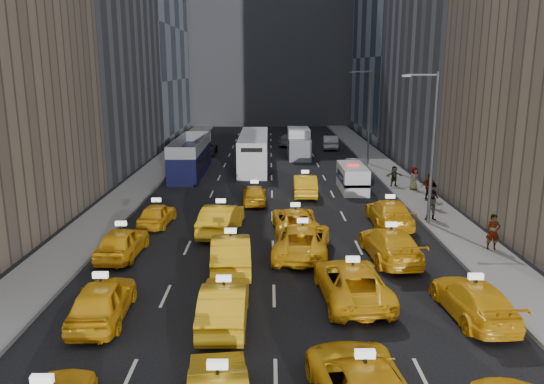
{
  "coord_description": "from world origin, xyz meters",
  "views": [
    {
      "loc": [
        -0.18,
        -18.37,
        9.23
      ],
      "look_at": [
        -0.03,
        12.23,
        2.0
      ],
      "focal_mm": 35.0,
      "sensor_mm": 36.0,
      "label": 1
    }
  ],
  "objects": [
    {
      "name": "taxi_11",
      "position": [
        5.75,
        6.27,
        0.78
      ],
      "size": [
        2.53,
        5.52,
        1.57
      ],
      "primitive_type": "imported",
      "rotation": [
        0.0,
        0.0,
        3.21
      ],
      "color": "yellow",
      "rests_on": "ground"
    },
    {
      "name": "taxi_15",
      "position": [
        6.96,
        11.95,
        0.78
      ],
      "size": [
        2.28,
        5.44,
        1.57
      ],
      "primitive_type": "imported",
      "rotation": [
        0.0,
        0.0,
        3.13
      ],
      "color": "yellow",
      "rests_on": "ground"
    },
    {
      "name": "pedestrian_4",
      "position": [
        10.77,
        20.78,
        1.02
      ],
      "size": [
        0.96,
        0.73,
        1.73
      ],
      "primitive_type": "imported",
      "rotation": [
        0.0,
        0.0,
        0.36
      ],
      "color": "gray",
      "rests_on": "sidewalk_east"
    },
    {
      "name": "nypd_van",
      "position": [
        6.16,
        21.17,
        0.94
      ],
      "size": [
        2.09,
        4.94,
        2.09
      ],
      "rotation": [
        0.0,
        0.0,
        0.04
      ],
      "color": "silver",
      "rests_on": "ground"
    },
    {
      "name": "pedestrian_2",
      "position": [
        10.5,
        15.48,
        1.0
      ],
      "size": [
        1.19,
        0.85,
        1.71
      ],
      "primitive_type": "imported",
      "rotation": [
        0.0,
        0.0,
        0.4
      ],
      "color": "gray",
      "rests_on": "sidewalk_east"
    },
    {
      "name": "double_decker",
      "position": [
        -7.15,
        27.81,
        1.53
      ],
      "size": [
        2.84,
        10.74,
        3.1
      ],
      "rotation": [
        0.0,
        0.0,
        -0.04
      ],
      "color": "black",
      "rests_on": "ground"
    },
    {
      "name": "misc_car_3",
      "position": [
        -1.88,
        43.79,
        0.7
      ],
      "size": [
        2.05,
        4.23,
        1.39
      ],
      "primitive_type": "imported",
      "rotation": [
        0.0,
        0.0,
        3.24
      ],
      "color": "black",
      "rests_on": "ground"
    },
    {
      "name": "taxi_10",
      "position": [
        1.46,
        6.9,
        0.79
      ],
      "size": [
        3.31,
        5.97,
        1.58
      ],
      "primitive_type": "imported",
      "rotation": [
        0.0,
        0.0,
        3.02
      ],
      "color": "yellow",
      "rests_on": "ground"
    },
    {
      "name": "misc_car_1",
      "position": [
        -7.07,
        38.36,
        0.69
      ],
      "size": [
        2.39,
        5.02,
        1.38
      ],
      "primitive_type": "imported",
      "rotation": [
        0.0,
        0.0,
        3.16
      ],
      "color": "black",
      "rests_on": "ground"
    },
    {
      "name": "box_truck",
      "position": [
        2.9,
        36.62,
        1.45
      ],
      "size": [
        2.99,
        6.68,
        2.95
      ],
      "rotation": [
        0.0,
        0.0,
        0.12
      ],
      "color": "white",
      "rests_on": "ground"
    },
    {
      "name": "curb_east",
      "position": [
        9.05,
        25.0,
        0.09
      ],
      "size": [
        0.15,
        90.0,
        0.18
      ],
      "primitive_type": "cube",
      "color": "slate",
      "rests_on": "ground"
    },
    {
      "name": "misc_car_2",
      "position": [
        2.07,
        45.15,
        0.71
      ],
      "size": [
        2.56,
        5.09,
        1.42
      ],
      "primitive_type": "imported",
      "rotation": [
        0.0,
        0.0,
        3.02
      ],
      "color": "gray",
      "rests_on": "ground"
    },
    {
      "name": "pedestrian_1",
      "position": [
        9.71,
        12.57,
        1.07
      ],
      "size": [
        0.97,
        0.64,
        1.85
      ],
      "primitive_type": "imported",
      "rotation": [
        0.0,
        0.0,
        -0.17
      ],
      "color": "gray",
      "rests_on": "sidewalk_east"
    },
    {
      "name": "taxi_9",
      "position": [
        -1.98,
        4.96,
        0.83
      ],
      "size": [
        2.11,
        5.17,
        1.67
      ],
      "primitive_type": "imported",
      "rotation": [
        0.0,
        0.0,
        3.21
      ],
      "color": "yellow",
      "rests_on": "ground"
    },
    {
      "name": "taxi_7",
      "position": [
        7.51,
        0.07,
        0.71
      ],
      "size": [
        2.33,
        4.99,
        1.41
      ],
      "primitive_type": "imported",
      "rotation": [
        0.0,
        0.0,
        3.21
      ],
      "color": "yellow",
      "rests_on": "ground"
    },
    {
      "name": "city_bus",
      "position": [
        -1.65,
        30.79,
        1.56
      ],
      "size": [
        3.47,
        12.34,
        3.15
      ],
      "rotation": [
        0.0,
        0.0,
        0.08
      ],
      "color": "silver",
      "rests_on": "ground"
    },
    {
      "name": "sidewalk_east",
      "position": [
        10.5,
        25.0,
        0.07
      ],
      "size": [
        3.0,
        90.0,
        0.15
      ],
      "primitive_type": "cube",
      "color": "gray",
      "rests_on": "ground"
    },
    {
      "name": "pedestrian_5",
      "position": [
        9.56,
        22.09,
        0.94
      ],
      "size": [
        1.51,
        0.63,
        1.57
      ],
      "primitive_type": "imported",
      "rotation": [
        0.0,
        0.0,
        0.14
      ],
      "color": "gray",
      "rests_on": "sidewalk_east"
    },
    {
      "name": "ground",
      "position": [
        0.0,
        0.0,
        0.0
      ],
      "size": [
        160.0,
        160.0,
        0.0
      ],
      "primitive_type": "plane",
      "color": "black",
      "rests_on": "ground"
    },
    {
      "name": "sidewalk_west",
      "position": [
        -10.5,
        25.0,
        0.07
      ],
      "size": [
        3.0,
        90.0,
        0.15
      ],
      "primitive_type": "cube",
      "color": "gray",
      "rests_on": "ground"
    },
    {
      "name": "streetlight_near",
      "position": [
        9.18,
        12.0,
        4.92
      ],
      "size": [
        2.15,
        0.22,
        9.0
      ],
      "color": "#595B60",
      "rests_on": "ground"
    },
    {
      "name": "streetlight_far",
      "position": [
        9.18,
        32.0,
        4.92
      ],
      "size": [
        2.15,
        0.22,
        9.0
      ],
      "color": "#595B60",
      "rests_on": "ground"
    },
    {
      "name": "taxi_12",
      "position": [
        -6.9,
        12.11,
        0.67
      ],
      "size": [
        1.91,
        4.04,
        1.34
      ],
      "primitive_type": "imported",
      "rotation": [
        0.0,
        0.0,
        3.06
      ],
      "color": "yellow",
      "rests_on": "ground"
    },
    {
      "name": "taxi_13",
      "position": [
        -2.93,
        10.54,
        0.84
      ],
      "size": [
        2.42,
        5.28,
        1.68
      ],
      "primitive_type": "imported",
      "rotation": [
        0.0,
        0.0,
        3.01
      ],
      "color": "yellow",
      "rests_on": "ground"
    },
    {
      "name": "taxi_14",
      "position": [
        1.28,
        10.47,
        0.73
      ],
      "size": [
        2.65,
        5.37,
        1.47
      ],
      "primitive_type": "imported",
      "rotation": [
        0.0,
        0.0,
        3.18
      ],
      "color": "yellow",
      "rests_on": "ground"
    },
    {
      "name": "taxi_6",
      "position": [
        3.15,
        1.63,
        0.76
      ],
      "size": [
        2.88,
        5.61,
        1.52
      ],
      "primitive_type": "imported",
      "rotation": [
        0.0,
        0.0,
        3.21
      ],
      "color": "yellow",
      "rests_on": "ground"
    },
    {
      "name": "taxi_4",
      "position": [
        -6.41,
        -0.1,
        0.78
      ],
      "size": [
        2.05,
        4.66,
        1.56
      ],
      "primitive_type": "imported",
      "rotation": [
        0.0,
        0.0,
        3.19
      ],
      "color": "yellow",
      "rests_on": "ground"
    },
    {
      "name": "taxi_17",
      "position": [
        2.43,
        19.65,
        0.78
      ],
      "size": [
        1.73,
        4.74,
        1.55
      ],
      "primitive_type": "imported",
      "rotation": [
        0.0,
        0.0,
        3.12
      ],
      "color": "yellow",
      "rests_on": "ground"
    },
    {
      "name": "curb_west",
      "position": [
        -9.05,
        25.0,
        0.09
      ],
      "size": [
        0.15,
        90.0,
        0.18
      ],
      "primitive_type": "cube",
      "color": "slate",
      "rests_on": "ground"
    },
    {
      "name": "pedestrian_0",
      "position": [
        11.19,
        7.29,
        1.07
      ],
      "size": [
        0.73,
        0.53,
        1.84
      ],
      "primitive_type": "imported",
      "rotation": [
        0.0,
        0.0,
        -0.15
      ],
      "color": "gray",
      "rests_on": "sidewalk_east"
    },
    {
      "name": "misc_car_4",
      "position": [
        6.84,
        42.4,
        0.78
      ],
      "size": [
        1.94,
        4.82,
        1.56
      ],
      "primitive_type": "imported",
      "rotation": [
        0.0,
        0.0,
        3.08
      ],
      "color": "#A6A7AD",
      "rests_on": "ground"
    },
    {
      "name": "pedestrian_3",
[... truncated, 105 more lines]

